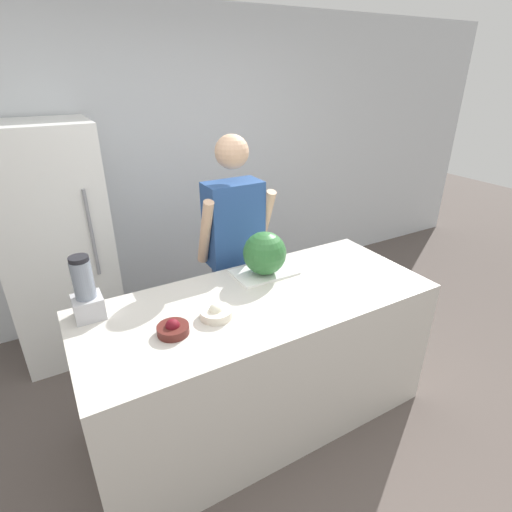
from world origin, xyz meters
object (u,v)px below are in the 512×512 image
object	(u,v)px
bowl_cream	(216,313)
blender	(86,293)
person	(234,253)
refrigerator	(57,247)
watermelon	(265,253)
bowl_cherries	(173,329)

from	to	relation	value
bowl_cream	blender	distance (m)	0.68
person	blender	distance (m)	1.11
refrigerator	person	xyz separation A→B (m)	(1.10, -0.75, 0.00)
refrigerator	blender	xyz separation A→B (m)	(0.06, -1.11, 0.15)
person	bowl_cream	xyz separation A→B (m)	(-0.46, -0.69, 0.03)
watermelon	refrigerator	bearing A→B (deg)	133.95
refrigerator	bowl_cream	world-z (taller)	refrigerator
person	bowl_cherries	distance (m)	1.01
refrigerator	bowl_cherries	xyz separation A→B (m)	(0.40, -1.47, 0.03)
refrigerator	bowl_cherries	size ratio (longest dim) A/B	11.16
blender	person	bearing A→B (deg)	18.74
refrigerator	bowl_cherries	distance (m)	1.52
bowl_cream	watermelon	bearing A→B (deg)	31.53
refrigerator	person	distance (m)	1.34
bowl_cream	blender	size ratio (longest dim) A/B	0.49
bowl_cherries	blender	world-z (taller)	blender
watermelon	blender	size ratio (longest dim) A/B	0.78
watermelon	bowl_cream	distance (m)	0.57
watermelon	bowl_cherries	xyz separation A→B (m)	(-0.72, -0.31, -0.12)
watermelon	bowl_cream	world-z (taller)	watermelon
refrigerator	person	size ratio (longest dim) A/B	1.04
refrigerator	bowl_cream	size ratio (longest dim) A/B	10.36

